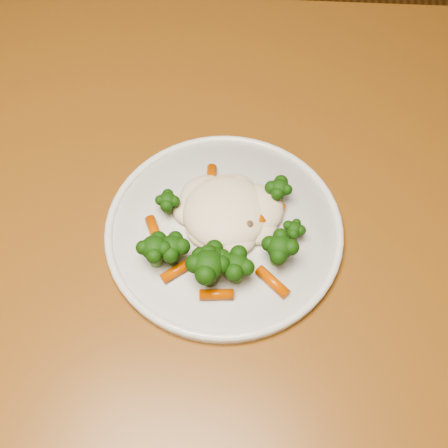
# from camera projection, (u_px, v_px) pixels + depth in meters

# --- Properties ---
(dining_table) EXTENTS (1.25, 0.90, 0.75)m
(dining_table) POSITION_uv_depth(u_px,v_px,m) (148.00, 233.00, 0.79)
(dining_table) COLOR brown
(dining_table) RESTS_ON ground
(plate) EXTENTS (0.28, 0.28, 0.01)m
(plate) POSITION_uv_depth(u_px,v_px,m) (224.00, 230.00, 0.67)
(plate) COLOR silver
(plate) RESTS_ON dining_table
(meal) EXTENTS (0.19, 0.18, 0.05)m
(meal) POSITION_uv_depth(u_px,v_px,m) (221.00, 230.00, 0.64)
(meal) COLOR beige
(meal) RESTS_ON plate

